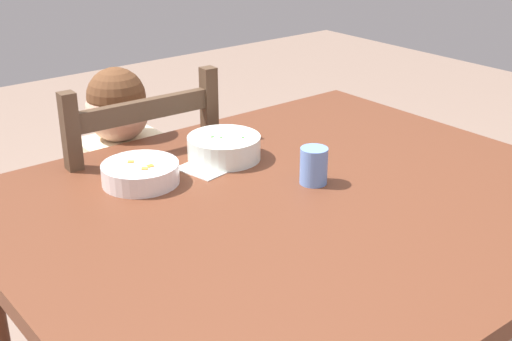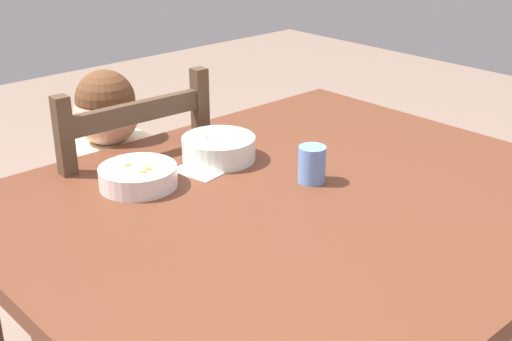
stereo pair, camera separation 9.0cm
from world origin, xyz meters
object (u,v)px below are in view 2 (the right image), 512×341
dining_table (301,237)px  bowl_of_peas (218,148)px  bowl_of_carrots (138,176)px  child_figure (119,189)px  drinking_cup (312,164)px  spoon (161,171)px  dining_chair (122,244)px

dining_table → bowl_of_peas: 0.31m
bowl_of_peas → bowl_of_carrots: (-0.23, -0.00, -0.01)m
child_figure → drinking_cup: 0.60m
dining_table → spoon: bearing=115.7°
dining_chair → drinking_cup: (0.19, -0.54, 0.36)m
bowl_of_peas → drinking_cup: drinking_cup is taller
child_figure → bowl_of_carrots: (-0.12, -0.29, 0.17)m
bowl_of_carrots → bowl_of_peas: bearing=0.0°
dining_chair → bowl_of_carrots: dining_chair is taller
bowl_of_carrots → drinking_cup: bearing=-38.8°
dining_table → bowl_of_peas: bearing=90.4°
bowl_of_peas → drinking_cup: size_ratio=2.13×
dining_chair → dining_table: bearing=-78.3°
dining_table → bowl_of_carrots: bowl_of_carrots is taller
dining_chair → bowl_of_carrots: (-0.11, -0.30, 0.34)m
dining_table → spoon: (-0.15, 0.31, 0.11)m
bowl_of_peas → child_figure: bearing=111.6°
dining_chair → drinking_cup: 0.68m
spoon → drinking_cup: drinking_cup is taller
child_figure → bowl_of_peas: bearing=-68.4°
child_figure → drinking_cup: (0.19, -0.54, 0.19)m
bowl_of_peas → bowl_of_carrots: bearing=-180.0°
dining_chair → bowl_of_carrots: 0.47m
spoon → dining_table: bearing=-64.3°
child_figure → spoon: child_figure is taller
bowl_of_carrots → drinking_cup: drinking_cup is taller
spoon → bowl_of_carrots: bearing=-159.9°
dining_chair → spoon: bearing=-96.7°
dining_chair → bowl_of_peas: size_ratio=5.39×
bowl_of_carrots → drinking_cup: size_ratio=2.07×
dining_table → drinking_cup: 0.17m
drinking_cup → bowl_of_peas: bearing=106.5°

